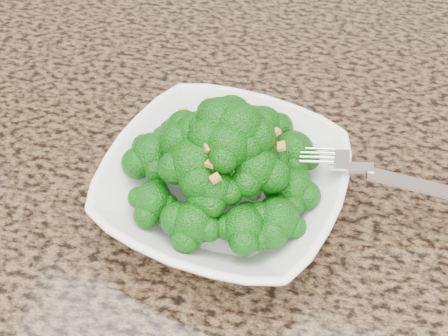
# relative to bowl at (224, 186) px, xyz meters

# --- Properties ---
(granite_counter) EXTENTS (1.64, 1.04, 0.03)m
(granite_counter) POSITION_rel_bowl_xyz_m (-0.08, -0.08, -0.04)
(granite_counter) COLOR brown
(granite_counter) RESTS_ON cabinet
(bowl) EXTENTS (0.24, 0.24, 0.05)m
(bowl) POSITION_rel_bowl_xyz_m (0.00, 0.00, 0.00)
(bowl) COLOR white
(bowl) RESTS_ON granite_counter
(broccoli_pile) EXTENTS (0.18, 0.18, 0.07)m
(broccoli_pile) POSITION_rel_bowl_xyz_m (0.00, 0.00, 0.06)
(broccoli_pile) COLOR #0C5409
(broccoli_pile) RESTS_ON bowl
(garlic_topping) EXTENTS (0.11, 0.11, 0.01)m
(garlic_topping) POSITION_rel_bowl_xyz_m (0.00, 0.00, 0.10)
(garlic_topping) COLOR orange
(garlic_topping) RESTS_ON broccoli_pile
(fork) EXTENTS (0.19, 0.05, 0.01)m
(fork) POSITION_rel_bowl_xyz_m (0.12, 0.02, 0.03)
(fork) COLOR silver
(fork) RESTS_ON bowl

